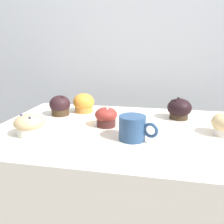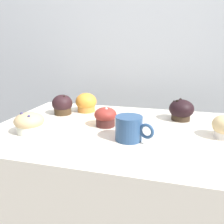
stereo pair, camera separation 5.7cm
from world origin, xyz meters
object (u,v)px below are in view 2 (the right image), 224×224
Objects in this scene: muffin_back_center at (105,117)px; muffin_front_right at (86,103)px; muffin_back_left at (181,110)px; muffin_back_right at (29,123)px; muffin_front_left at (62,105)px; coffee_cup at (129,128)px.

muffin_front_right is at bearing 130.00° from muffin_back_center.
muffin_back_left is 0.44m from muffin_front_right.
muffin_back_right is at bearing -107.20° from muffin_front_right.
muffin_front_right is at bearing 37.44° from muffin_front_left.
muffin_back_right is at bearing -151.62° from muffin_back_left.
muffin_back_left is 0.53m from muffin_front_left.
muffin_front_left is 1.07× the size of muffin_back_center.
muffin_front_right is 0.77× the size of coffee_cup.
muffin_front_left is at bearing -142.56° from muffin_front_right.
muffin_back_left reaches higher than muffin_front_right.
coffee_cup is (0.12, -0.11, 0.00)m from muffin_back_center.
muffin_back_center is (-0.29, -0.15, -0.01)m from muffin_back_left.
muffin_back_center is (0.24, -0.11, -0.00)m from muffin_front_left.
muffin_back_center reaches higher than muffin_back_right.
muffin_front_right is at bearing 176.83° from muffin_back_left.
muffin_front_right is at bearing 72.80° from muffin_back_right.
muffin_back_center is (0.25, 0.14, 0.00)m from muffin_back_right.
coffee_cup reaches higher than muffin_back_center.
muffin_front_left is at bearing 148.21° from coffee_cup.
muffin_front_right is 0.39m from coffee_cup.
muffin_front_left is 0.42m from coffee_cup.
muffin_front_left is at bearing -175.14° from muffin_back_left.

